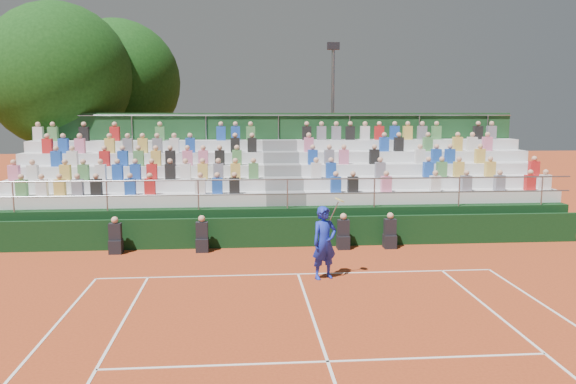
{
  "coord_description": "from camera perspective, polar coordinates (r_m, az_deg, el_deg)",
  "views": [
    {
      "loc": [
        -1.49,
        -15.02,
        4.53
      ],
      "look_at": [
        0.0,
        3.5,
        1.8
      ],
      "focal_mm": 35.0,
      "sensor_mm": 36.0,
      "label": 1
    }
  ],
  "objects": [
    {
      "name": "floodlight_mast",
      "position": [
        28.52,
        4.56,
        8.43
      ],
      "size": [
        0.6,
        0.25,
        7.82
      ],
      "color": "gray",
      "rests_on": "ground"
    },
    {
      "name": "tennis_player",
      "position": [
        15.16,
        3.72,
        -5.15
      ],
      "size": [
        0.95,
        0.71,
        2.22
      ],
      "color": "#1729B3",
      "rests_on": "ground"
    },
    {
      "name": "courtside_wall",
      "position": [
        18.72,
        0.07,
        -4.07
      ],
      "size": [
        20.0,
        0.15,
        1.0
      ],
      "primitive_type": "cube",
      "color": "black",
      "rests_on": "ground"
    },
    {
      "name": "ground",
      "position": [
        15.75,
        1.03,
        -8.35
      ],
      "size": [
        90.0,
        90.0,
        0.0
      ],
      "primitive_type": "plane",
      "color": "#A93F1C",
      "rests_on": "ground"
    },
    {
      "name": "tree_east",
      "position": [
        29.55,
        -16.91,
        10.58
      ],
      "size": [
        6.15,
        6.15,
        8.95
      ],
      "color": "#3A2415",
      "rests_on": "ground"
    },
    {
      "name": "line_officials",
      "position": [
        18.23,
        -2.42,
        -4.49
      ],
      "size": [
        9.27,
        0.4,
        1.19
      ],
      "color": "black",
      "rests_on": "ground"
    },
    {
      "name": "grandstand",
      "position": [
        21.78,
        -0.67,
        -0.73
      ],
      "size": [
        20.0,
        5.2,
        4.4
      ],
      "color": "black",
      "rests_on": "ground"
    },
    {
      "name": "tree_west",
      "position": [
        26.98,
        -22.29,
        10.81
      ],
      "size": [
        6.32,
        6.32,
        9.15
      ],
      "color": "#3A2415",
      "rests_on": "ground"
    }
  ]
}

